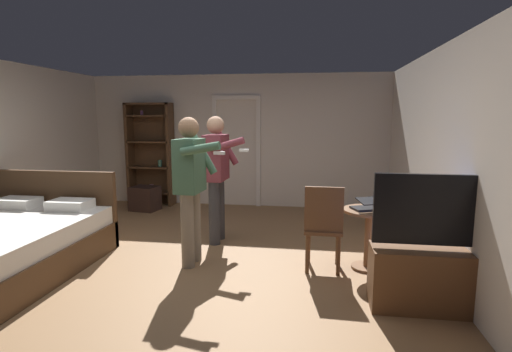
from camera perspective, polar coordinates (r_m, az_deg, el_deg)
name	(u,v)px	position (r m, az deg, el deg)	size (l,w,h in m)	color
ground_plane	(182,267)	(4.78, -10.71, -12.86)	(7.21, 7.21, 0.00)	olive
wall_back	(237,141)	(7.69, -2.79, 5.13)	(6.00, 0.12, 2.53)	silver
wall_right	(458,164)	(4.45, 27.28, 1.52)	(0.12, 6.79, 2.53)	silver
doorway_frame	(237,143)	(7.61, -2.82, 4.78)	(0.93, 0.08, 2.13)	white
bed	(8,244)	(5.34, -32.40, -8.38)	(1.69, 2.05, 1.02)	#4C331E
bookshelf	(151,151)	(7.99, -15.01, 3.55)	(0.90, 0.32, 1.99)	#4C331E
tv_flatscreen	(432,270)	(3.97, 24.26, -12.35)	(1.09, 0.40, 1.25)	brown
side_table	(368,229)	(4.69, 16.01, -7.44)	(0.59, 0.59, 0.70)	brown
laptop	(369,206)	(4.58, 16.06, -4.15)	(0.42, 0.43, 0.15)	black
bottle_on_table	(384,202)	(4.56, 18.07, -3.60)	(0.06, 0.06, 0.26)	#2D422C
wooden_chair	(324,225)	(4.48, 9.79, -6.97)	(0.43, 0.43, 0.99)	brown
person_blue_shirt	(191,181)	(4.61, -9.46, -0.68)	(0.63, 0.58, 1.73)	gray
person_striped_shirt	(217,170)	(5.40, -5.70, 0.90)	(0.64, 0.60, 1.74)	#333338
suitcase_dark	(145,198)	(7.60, -15.83, -3.15)	(0.48, 0.38, 0.45)	black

